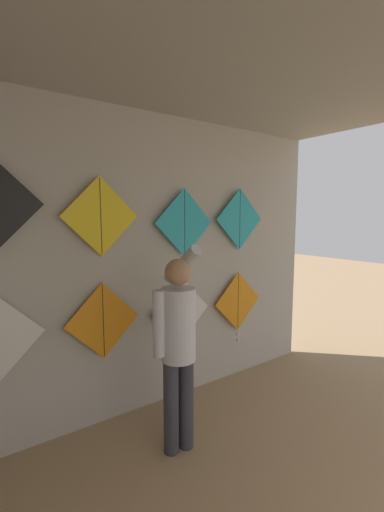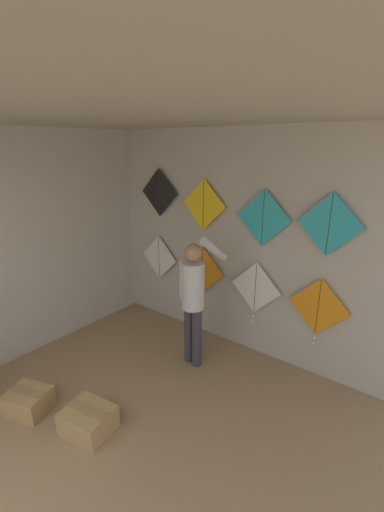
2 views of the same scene
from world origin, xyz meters
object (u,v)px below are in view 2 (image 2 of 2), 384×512
at_px(kite_2, 255,289).
at_px(cardboard_box_spare, 28,401).
at_px(shopkeeper, 193,294).
at_px(kite_6, 263,218).
at_px(kite_5, 203,205).
at_px(kite_1, 202,270).
at_px(kite_4, 159,193).
at_px(kite_0, 159,257).
at_px(kite_3, 318,308).
at_px(cardboard_box, 88,420).
at_px(kite_7, 329,224).

bearing_deg(kite_2, cardboard_box_spare, -118.73).
distance_m(shopkeeper, cardboard_box_spare, 2.04).
bearing_deg(kite_6, kite_5, 180.00).
xyz_separation_m(kite_1, kite_4, (-0.77, 0.00, 0.99)).
relative_size(shopkeeper, kite_4, 2.45).
xyz_separation_m(kite_0, kite_3, (2.40, -0.00, -0.10)).
bearing_deg(cardboard_box, shopkeeper, 85.59).
bearing_deg(kite_7, kite_5, 180.00).
height_order(kite_3, kite_4, kite_4).
distance_m(kite_0, kite_7, 2.55).
bearing_deg(kite_0, cardboard_box_spare, -81.62).
xyz_separation_m(shopkeeper, kite_7, (1.25, 0.65, 0.89)).
height_order(shopkeeper, kite_5, kite_5).
distance_m(kite_2, kite_6, 0.90).
bearing_deg(kite_7, cardboard_box_spare, -131.45).
distance_m(kite_0, kite_6, 1.86).
bearing_deg(kite_0, kite_2, -0.02).
distance_m(shopkeeper, kite_6, 1.19).
relative_size(shopkeeper, kite_0, 2.45).
bearing_deg(kite_6, kite_1, 180.00).
height_order(kite_0, kite_2, kite_0).
height_order(cardboard_box, kite_4, kite_4).
height_order(kite_2, kite_4, kite_4).
xyz_separation_m(shopkeeper, kite_5, (-0.34, 0.65, 0.93)).
bearing_deg(kite_7, shopkeeper, -152.72).
distance_m(cardboard_box, kite_1, 2.29).
xyz_separation_m(shopkeeper, kite_1, (-0.35, 0.65, 0.03)).
bearing_deg(kite_4, kite_3, -0.01).
bearing_deg(cardboard_box_spare, kite_3, 48.63).
xyz_separation_m(kite_0, kite_4, (0.04, 0.00, 0.97)).
relative_size(kite_5, kite_6, 1.00).
xyz_separation_m(kite_2, kite_7, (0.78, 0.00, 0.93)).
height_order(kite_1, kite_2, kite_1).
xyz_separation_m(cardboard_box_spare, kite_0, (-0.34, 2.34, 0.86)).
relative_size(kite_0, kite_7, 1.00).
bearing_deg(cardboard_box, kite_5, 96.09).
bearing_deg(kite_5, kite_7, 0.00).
relative_size(shopkeeper, kite_2, 2.03).
relative_size(cardboard_box, kite_4, 0.75).
height_order(kite_0, kite_6, kite_6).
relative_size(kite_1, kite_6, 1.00).
xyz_separation_m(kite_3, kite_7, (0.01, 0.00, 0.95)).
relative_size(kite_0, kite_5, 1.00).
height_order(kite_6, kite_7, kite_7).
height_order(cardboard_box_spare, kite_2, kite_2).
relative_size(shopkeeper, kite_7, 2.45).
bearing_deg(kite_5, kite_2, -0.03).
height_order(kite_0, kite_1, kite_0).
bearing_deg(kite_1, shopkeeper, -61.77).
bearing_deg(kite_6, kite_7, 0.00).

